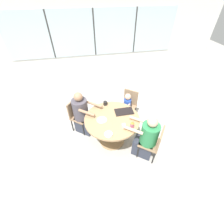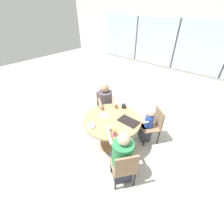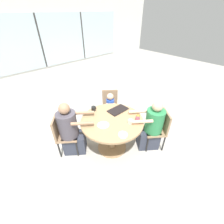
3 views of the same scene
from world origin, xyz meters
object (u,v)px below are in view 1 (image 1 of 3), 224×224
object	(u,v)px
sippy_cup	(132,125)
chair_for_toddler	(129,103)
person_man_blue_shirt	(83,115)
person_toddler	(127,109)
chair_for_man_blue_shirt	(77,113)
person_woman_green_shirt	(146,139)
bowl_white_shallow	(108,134)
chair_for_woman_green_shirt	(155,142)
milk_carton_small	(124,126)
coffee_mug	(105,103)

from	to	relation	value
sippy_cup	chair_for_toddler	bearing A→B (deg)	75.74
person_man_blue_shirt	sippy_cup	xyz separation A→B (m)	(0.97, -0.82, 0.32)
chair_for_toddler	sippy_cup	distance (m)	1.16
person_toddler	chair_for_man_blue_shirt	bearing A→B (deg)	40.93
person_woman_green_shirt	person_man_blue_shirt	world-z (taller)	person_man_blue_shirt
person_woman_green_shirt	bowl_white_shallow	world-z (taller)	person_woman_green_shirt
person_man_blue_shirt	bowl_white_shallow	world-z (taller)	person_man_blue_shirt
person_woman_green_shirt	person_toddler	bearing A→B (deg)	43.42
chair_for_toddler	person_man_blue_shirt	distance (m)	1.27
chair_for_woman_green_shirt	person_toddler	bearing A→B (deg)	49.16
milk_carton_small	coffee_mug	bearing A→B (deg)	106.93
person_man_blue_shirt	milk_carton_small	world-z (taller)	person_man_blue_shirt
chair_for_man_blue_shirt	sippy_cup	bearing A→B (deg)	87.93
person_woman_green_shirt	chair_for_woman_green_shirt	bearing A→B (deg)	-90.00
chair_for_woman_green_shirt	milk_carton_small	world-z (taller)	chair_for_woman_green_shirt
sippy_cup	milk_carton_small	bearing A→B (deg)	170.13
person_toddler	milk_carton_small	size ratio (longest dim) A/B	9.93
milk_carton_small	bowl_white_shallow	distance (m)	0.36
chair_for_toddler	sippy_cup	size ratio (longest dim) A/B	5.56
person_woman_green_shirt	person_man_blue_shirt	xyz separation A→B (m)	(-1.26, 0.97, 0.02)
chair_for_woman_green_shirt	coffee_mug	bearing A→B (deg)	75.19
chair_for_man_blue_shirt	person_toddler	bearing A→B (deg)	129.33
person_man_blue_shirt	person_toddler	world-z (taller)	person_man_blue_shirt
chair_for_man_blue_shirt	milk_carton_small	size ratio (longest dim) A/B	9.71
milk_carton_small	bowl_white_shallow	world-z (taller)	milk_carton_small
chair_for_toddler	person_woman_green_shirt	distance (m)	1.23
chair_for_woman_green_shirt	coffee_mug	xyz separation A→B (m)	(-0.83, 1.07, 0.29)
chair_for_man_blue_shirt	person_woman_green_shirt	world-z (taller)	person_woman_green_shirt
person_toddler	coffee_mug	bearing A→B (deg)	53.06
sippy_cup	chair_for_man_blue_shirt	bearing A→B (deg)	139.99
person_toddler	milk_carton_small	xyz separation A→B (m)	(-0.34, -0.93, 0.38)
person_toddler	chair_for_woman_green_shirt	bearing A→B (deg)	141.23
person_toddler	person_woman_green_shirt	bearing A→B (deg)	135.49
chair_for_woman_green_shirt	person_toddler	xyz separation A→B (m)	(-0.25, 1.21, -0.09)
sippy_cup	milk_carton_small	xyz separation A→B (m)	(-0.16, 0.03, -0.03)
chair_for_toddler	milk_carton_small	xyz separation A→B (m)	(-0.44, -1.05, 0.29)
person_woman_green_shirt	chair_for_toddler	bearing A→B (deg)	38.24
person_woman_green_shirt	person_man_blue_shirt	size ratio (longest dim) A/B	0.97
sippy_cup	person_toddler	bearing A→B (deg)	79.66
bowl_white_shallow	coffee_mug	bearing A→B (deg)	84.33
chair_for_man_blue_shirt	chair_for_toddler	xyz separation A→B (m)	(1.38, 0.15, 0.00)
chair_for_toddler	person_woman_green_shirt	bearing A→B (deg)	130.31
milk_carton_small	chair_for_woman_green_shirt	bearing A→B (deg)	-25.73
chair_for_toddler	person_man_blue_shirt	world-z (taller)	person_man_blue_shirt
chair_for_toddler	bowl_white_shallow	size ratio (longest dim) A/B	5.40
chair_for_man_blue_shirt	person_toddler	world-z (taller)	person_toddler
coffee_mug	person_man_blue_shirt	bearing A→B (deg)	179.60
chair_for_toddler	milk_carton_small	world-z (taller)	chair_for_toddler
chair_for_man_blue_shirt	coffee_mug	xyz separation A→B (m)	(0.70, -0.11, 0.29)
coffee_mug	chair_for_toddler	bearing A→B (deg)	20.92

